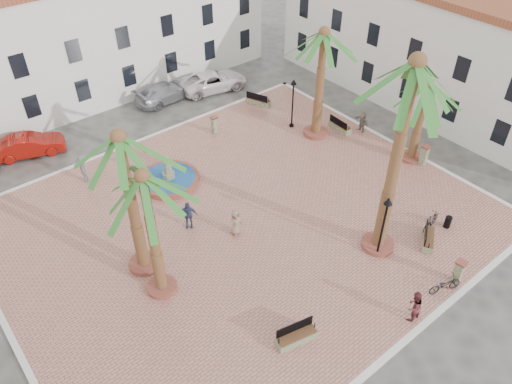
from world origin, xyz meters
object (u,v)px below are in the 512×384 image
Objects in this scene: cyclist_a at (381,230)px; pedestrian_fountain_b at (188,215)px; bench_ne at (258,101)px; pedestrian_east at (362,121)px; fountain at (169,178)px; palm_s at (412,85)px; pedestrian_fountain_a at (235,222)px; palm_ne at (323,46)px; bollard_n at (214,124)px; car_silver at (166,92)px; palm_e at (426,94)px; bench_s at (296,337)px; car_red at (29,145)px; lamppost_e at (293,95)px; pedestrian_north at (84,169)px; palm_nw at (122,154)px; lamppost_s at (385,217)px; bicycle_a at (445,285)px; palm_sw at (145,191)px; cyclist_b at (414,306)px; bench_e at (340,127)px; bollard_se at (458,271)px; bicycle_b at (431,221)px; car_white at (213,81)px; litter_bin at (448,222)px; bench_se at (428,239)px; bollard_e at (424,155)px.

cyclist_a is 1.10× the size of pedestrian_fountain_b.
pedestrian_fountain_b reaches higher than bench_ne.
pedestrian_east is at bearing -143.65° from cyclist_a.
fountain is 0.34× the size of palm_s.
pedestrian_fountain_b is at bearing 111.47° from pedestrian_fountain_a.
palm_ne is 3.90× the size of bench_ne.
car_silver reaches higher than bollard_n.
palm_e reaches higher than bench_s.
car_red reaches higher than car_silver.
cyclist_a is at bearing -110.36° from lamppost_e.
palm_e is 3.15× the size of pedestrian_north.
fountain is 4.45m from pedestrian_fountain_b.
palm_nw is 2.09× the size of lamppost_s.
pedestrian_fountain_b is (-7.15, 11.77, 0.41)m from bicycle_a.
bench_ne is at bearing 105.57° from palm_e.
palm_sw reaches higher than bench_s.
cyclist_b is 26.21m from car_red.
bicycle_a is at bearing 156.30° from bench_e.
pedestrian_north is 0.36× the size of car_silver.
palm_sw reaches higher than pedestrian_east.
bollard_n is at bearing 94.07° from bollard_se.
cyclist_b is (3.31, -15.99, 0.61)m from fountain.
fountain is 12.79m from palm_ne.
car_white is (0.23, 21.33, 0.12)m from bicycle_b.
palm_sw is at bearing 149.72° from car_white.
car_silver is at bearing 20.97° from bench_ne.
palm_nw is at bearing 137.08° from bollard_se.
car_silver is (11.05, 0.73, -0.01)m from car_red.
pedestrian_fountain_b reaches higher than car_silver.
cyclist_a is (-7.89, -3.87, -3.78)m from palm_e.
car_red is at bearing 94.00° from pedestrian_fountain_a.
palm_sw is at bearing 152.66° from lamppost_s.
litter_bin is 0.44× the size of pedestrian_fountain_a.
bench_se is 23.00m from car_silver.
palm_e reaches higher than pedestrian_fountain_b.
litter_bin is (-1.03, -11.57, -6.18)m from palm_ne.
palm_e is at bearing -2.46° from palm_sw.
litter_bin is 0.14× the size of car_silver.
pedestrian_fountain_b is at bearing -106.92° from fountain.
pedestrian_east reaches higher than bollard_se.
cyclist_a reaches higher than bench_ne.
bench_ne is 17.38m from lamppost_s.
pedestrian_north reaches higher than car_white.
bench_se is at bearing -148.59° from cyclist_b.
bench_e is 12.59m from lamppost_s.
cyclist_b is at bearing -118.46° from palm_ne.
bollard_e reaches higher than bicycle_b.
cyclist_b is (-1.93, -3.66, -1.79)m from lamppost_s.
bicycle_b is 1.06× the size of pedestrian_east.
bollard_e reaches higher than bollard_se.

